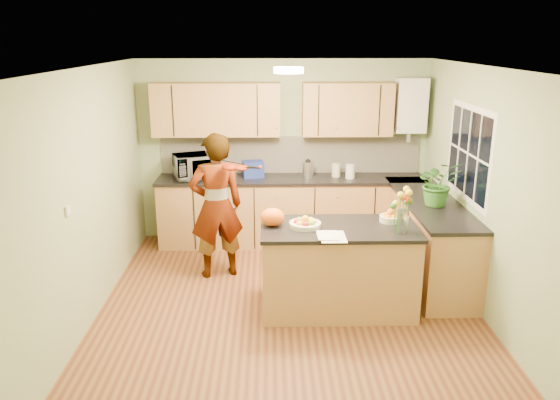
{
  "coord_description": "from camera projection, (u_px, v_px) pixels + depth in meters",
  "views": [
    {
      "loc": [
        -0.19,
        -5.24,
        2.78
      ],
      "look_at": [
        -0.08,
        0.5,
        1.06
      ],
      "focal_mm": 35.0,
      "sensor_mm": 36.0,
      "label": 1
    }
  ],
  "objects": [
    {
      "name": "floor",
      "position": [
        289.0,
        308.0,
        5.82
      ],
      "size": [
        4.5,
        4.5,
        0.0
      ],
      "primitive_type": "plane",
      "color": "brown",
      "rests_on": "ground"
    },
    {
      "name": "ceiling",
      "position": [
        290.0,
        68.0,
        5.1
      ],
      "size": [
        4.0,
        4.5,
        0.02
      ],
      "primitive_type": "cube",
      "color": "white",
      "rests_on": "wall_back"
    },
    {
      "name": "wall_back",
      "position": [
        283.0,
        151.0,
        7.61
      ],
      "size": [
        4.0,
        0.02,
        2.5
      ],
      "primitive_type": "cube",
      "color": "#9AB07D",
      "rests_on": "floor"
    },
    {
      "name": "wall_front",
      "position": [
        302.0,
        300.0,
        3.3
      ],
      "size": [
        4.0,
        0.02,
        2.5
      ],
      "primitive_type": "cube",
      "color": "#9AB07D",
      "rests_on": "floor"
    },
    {
      "name": "wall_left",
      "position": [
        88.0,
        197.0,
        5.42
      ],
      "size": [
        0.02,
        4.5,
        2.5
      ],
      "primitive_type": "cube",
      "color": "#9AB07D",
      "rests_on": "floor"
    },
    {
      "name": "wall_right",
      "position": [
        487.0,
        195.0,
        5.5
      ],
      "size": [
        0.02,
        4.5,
        2.5
      ],
      "primitive_type": "cube",
      "color": "#9AB07D",
      "rests_on": "floor"
    },
    {
      "name": "back_counter",
      "position": [
        291.0,
        210.0,
        7.55
      ],
      "size": [
        3.64,
        0.62,
        0.94
      ],
      "color": "#A77143",
      "rests_on": "floor"
    },
    {
      "name": "right_counter",
      "position": [
        428.0,
        238.0,
        6.53
      ],
      "size": [
        0.62,
        2.24,
        0.94
      ],
      "color": "#A77143",
      "rests_on": "floor"
    },
    {
      "name": "splashback",
      "position": [
        291.0,
        154.0,
        7.61
      ],
      "size": [
        3.6,
        0.02,
        0.52
      ],
      "primitive_type": "cube",
      "color": "beige",
      "rests_on": "back_counter"
    },
    {
      "name": "upper_cabinets",
      "position": [
        271.0,
        109.0,
        7.27
      ],
      "size": [
        3.2,
        0.34,
        0.7
      ],
      "color": "#A77143",
      "rests_on": "wall_back"
    },
    {
      "name": "boiler",
      "position": [
        410.0,
        105.0,
        7.31
      ],
      "size": [
        0.4,
        0.3,
        0.86
      ],
      "color": "white",
      "rests_on": "wall_back"
    },
    {
      "name": "window_right",
      "position": [
        469.0,
        153.0,
        5.98
      ],
      "size": [
        0.01,
        1.3,
        1.05
      ],
      "color": "white",
      "rests_on": "wall_right"
    },
    {
      "name": "light_switch",
      "position": [
        68.0,
        211.0,
        4.83
      ],
      "size": [
        0.02,
        0.09,
        0.09
      ],
      "primitive_type": "cube",
      "color": "white",
      "rests_on": "wall_left"
    },
    {
      "name": "ceiling_lamp",
      "position": [
        289.0,
        70.0,
        5.4
      ],
      "size": [
        0.3,
        0.3,
        0.07
      ],
      "color": "#FFEABF",
      "rests_on": "ceiling"
    },
    {
      "name": "peninsula_island",
      "position": [
        338.0,
        268.0,
        5.69
      ],
      "size": [
        1.6,
        0.82,
        0.92
      ],
      "color": "#A77143",
      "rests_on": "floor"
    },
    {
      "name": "fruit_dish",
      "position": [
        305.0,
        223.0,
        5.54
      ],
      "size": [
        0.32,
        0.32,
        0.11
      ],
      "color": "beige",
      "rests_on": "peninsula_island"
    },
    {
      "name": "orange_bowl",
      "position": [
        390.0,
        217.0,
        5.7
      ],
      "size": [
        0.22,
        0.22,
        0.13
      ],
      "color": "beige",
      "rests_on": "peninsula_island"
    },
    {
      "name": "flower_vase",
      "position": [
        404.0,
        200.0,
        5.3
      ],
      "size": [
        0.27,
        0.27,
        0.51
      ],
      "rotation": [
        0.0,
        0.0,
        0.35
      ],
      "color": "silver",
      "rests_on": "peninsula_island"
    },
    {
      "name": "orange_bag",
      "position": [
        272.0,
        217.0,
        5.57
      ],
      "size": [
        0.3,
        0.28,
        0.19
      ],
      "primitive_type": "ellipsoid",
      "rotation": [
        0.0,
        0.0,
        0.32
      ],
      "color": "orange",
      "rests_on": "peninsula_island"
    },
    {
      "name": "papers",
      "position": [
        333.0,
        237.0,
        5.27
      ],
      "size": [
        0.25,
        0.33,
        0.01
      ],
      "primitive_type": "cube",
      "color": "white",
      "rests_on": "peninsula_island"
    },
    {
      "name": "violinist",
      "position": [
        216.0,
        206.0,
        6.4
      ],
      "size": [
        0.73,
        0.58,
        1.74
      ],
      "primitive_type": "imported",
      "rotation": [
        0.0,
        0.0,
        3.44
      ],
      "color": "tan",
      "rests_on": "floor"
    },
    {
      "name": "violin",
      "position": [
        231.0,
        167.0,
        6.04
      ],
      "size": [
        0.58,
        0.51,
        0.15
      ],
      "primitive_type": null,
      "rotation": [
        0.17,
        0.0,
        -0.61
      ],
      "color": "#4A1004",
      "rests_on": "violinist"
    },
    {
      "name": "microwave",
      "position": [
        197.0,
        166.0,
        7.34
      ],
      "size": [
        0.7,
        0.59,
        0.33
      ],
      "primitive_type": "imported",
      "rotation": [
        0.0,
        0.0,
        0.36
      ],
      "color": "white",
      "rests_on": "back_counter"
    },
    {
      "name": "blue_box",
      "position": [
        253.0,
        169.0,
        7.41
      ],
      "size": [
        0.31,
        0.25,
        0.22
      ],
      "primitive_type": "cube",
      "rotation": [
        0.0,
        0.0,
        0.2
      ],
      "color": "navy",
      "rests_on": "back_counter"
    },
    {
      "name": "kettle",
      "position": [
        308.0,
        169.0,
        7.41
      ],
      "size": [
        0.16,
        0.16,
        0.29
      ],
      "rotation": [
        0.0,
        0.0,
        -0.14
      ],
      "color": "silver",
      "rests_on": "back_counter"
    },
    {
      "name": "jar_cream",
      "position": [
        336.0,
        170.0,
        7.45
      ],
      "size": [
        0.15,
        0.15,
        0.18
      ],
      "primitive_type": "cylinder",
      "rotation": [
        0.0,
        0.0,
        -0.42
      ],
      "color": "beige",
      "rests_on": "back_counter"
    },
    {
      "name": "jar_white",
      "position": [
        350.0,
        172.0,
        7.35
      ],
      "size": [
        0.14,
        0.14,
        0.19
      ],
      "primitive_type": "cylinder",
      "rotation": [
        0.0,
        0.0,
        0.12
      ],
      "color": "white",
      "rests_on": "back_counter"
    },
    {
      "name": "potted_plant",
      "position": [
        438.0,
        183.0,
        6.12
      ],
      "size": [
        0.47,
        0.41,
        0.52
      ],
      "primitive_type": "imported",
      "rotation": [
        0.0,
        0.0,
        0.01
      ],
      "color": "#326F25",
      "rests_on": "right_counter"
    }
  ]
}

